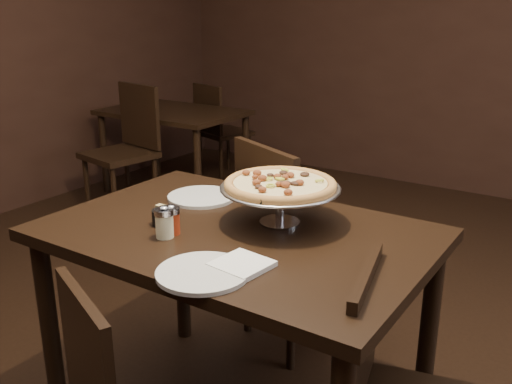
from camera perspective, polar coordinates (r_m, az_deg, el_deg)
The scene contains 14 objects.
room at distance 1.88m, azimuth 1.48°, elevation 12.69°, with size 6.04×7.04×2.84m.
dining_table at distance 2.05m, azimuth -1.95°, elevation -6.53°, with size 1.34×0.90×0.83m.
background_table at distance 4.97m, azimuth -8.28°, elevation 7.00°, with size 1.17×0.78×0.73m.
pizza_stand at distance 2.01m, azimuth 2.44°, elevation 0.71°, with size 0.43×0.43×0.18m.
parmesan_shaker at distance 1.94m, azimuth -9.15°, elevation -3.01°, with size 0.07×0.07×0.11m.
pepper_flake_shaker at distance 1.97m, azimuth -8.46°, elevation -2.78°, with size 0.06×0.06×0.11m.
packet_caddy at distance 2.06m, azimuth -9.14°, elevation -2.42°, with size 0.09×0.09×0.07m.
napkin_stack at distance 1.72m, azimuth -1.44°, elevation -7.29°, with size 0.15×0.15×0.02m, color white.
plate_left at distance 2.32m, azimuth -5.48°, elevation -0.49°, with size 0.27×0.27×0.01m, color silver.
plate_near at distance 1.68m, azimuth -5.34°, elevation -8.04°, with size 0.28×0.28×0.01m, color silver.
serving_spatula at distance 1.87m, azimuth 1.80°, elevation -0.74°, with size 0.14×0.14×0.02m.
chair_far at distance 2.67m, azimuth 3.25°, elevation -4.66°, with size 0.62×0.62×1.00m.
bg_chair_far at distance 5.40m, azimuth -3.79°, elevation 6.47°, with size 0.52×0.52×0.89m.
bg_chair_near at distance 4.57m, azimuth -12.77°, elevation 4.65°, with size 0.54×0.54×1.00m.
Camera 1 is at (1.05, -1.56, 1.58)m, focal length 40.00 mm.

